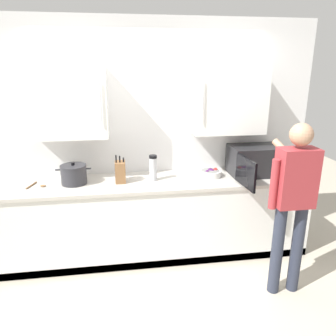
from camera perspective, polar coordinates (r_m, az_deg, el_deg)
name	(u,v)px	position (r m, az deg, el deg)	size (l,w,h in m)	color
ground_plane	(162,288)	(3.44, -1.03, -20.40)	(9.22, 9.22, 0.00)	#B7AD99
back_wall_tiled	(150,128)	(3.76, -3.13, 7.11)	(3.84, 0.44, 2.63)	white
counter_unit	(155,217)	(3.76, -2.40, -8.72)	(3.51, 0.69, 0.91)	white
microwave_oven	(253,161)	(3.85, 14.82, 1.27)	(0.60, 0.83, 0.33)	black
wooden_spoon	(38,185)	(3.66, -22.04, -2.88)	(0.20, 0.20, 0.02)	brown
thermos_flask	(153,168)	(3.54, -2.65, 0.03)	(0.09, 0.09, 0.28)	#B7BABF
stock_pot	(74,174)	(3.59, -16.29, -1.09)	(0.37, 0.27, 0.24)	#2D2D33
knife_block	(120,172)	(3.52, -8.42, -0.66)	(0.11, 0.15, 0.31)	brown
fruit_bowl	(210,173)	(3.73, 7.44, -0.84)	(0.26, 0.26, 0.09)	white
person_figure	(293,196)	(3.13, 21.17, -4.58)	(0.44, 0.66, 1.66)	#282D3D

